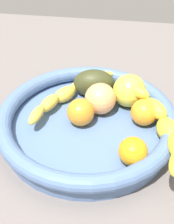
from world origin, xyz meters
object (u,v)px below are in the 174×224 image
(orange_mid_left, at_px, (81,111))
(banana_draped_right, at_px, (163,126))
(banana_draped_left, at_px, (67,94))
(peach_blush, at_px, (100,99))
(orange_mid_right, at_px, (144,112))
(fruit_bowl, at_px, (87,122))
(apple_yellow, at_px, (129,91))
(orange_front, at_px, (133,151))
(avocado_dark, at_px, (95,83))

(orange_mid_left, bearing_deg, banana_draped_right, -100.35)
(banana_draped_left, distance_m, peach_blush, 0.08)
(orange_mid_left, height_order, peach_blush, peach_blush)
(orange_mid_left, xyz_separation_m, orange_mid_right, (0.02, -0.13, -0.00))
(banana_draped_left, relative_size, orange_mid_right, 3.95)
(fruit_bowl, distance_m, orange_mid_right, 0.12)
(orange_mid_left, bearing_deg, orange_mid_right, -82.98)
(orange_mid_left, distance_m, peach_blush, 0.05)
(orange_mid_left, xyz_separation_m, apple_yellow, (0.07, -0.09, 0.01))
(orange_mid_left, bearing_deg, apple_yellow, -51.41)
(banana_draped_left, distance_m, orange_mid_left, 0.08)
(fruit_bowl, distance_m, banana_draped_right, 0.15)
(orange_front, relative_size, orange_mid_right, 0.95)
(banana_draped_left, distance_m, avocado_dark, 0.07)
(orange_front, bearing_deg, peach_blush, 28.31)
(avocado_dark, bearing_deg, orange_mid_left, 170.70)
(banana_draped_left, bearing_deg, banana_draped_right, -114.60)
(banana_draped_left, relative_size, avocado_dark, 2.31)
(fruit_bowl, distance_m, peach_blush, 0.06)
(banana_draped_left, xyz_separation_m, banana_draped_right, (-0.09, -0.20, 0.01))
(fruit_bowl, relative_size, apple_yellow, 5.12)
(fruit_bowl, xyz_separation_m, banana_draped_left, (0.07, 0.05, 0.02))
(fruit_bowl, bearing_deg, orange_front, -133.89)
(orange_mid_right, bearing_deg, banana_draped_left, 74.10)
(apple_yellow, height_order, peach_blush, apple_yellow)
(banana_draped_left, distance_m, orange_mid_right, 0.17)
(orange_mid_right, height_order, apple_yellow, apple_yellow)
(fruit_bowl, xyz_separation_m, orange_mid_right, (0.02, -0.11, 0.02))
(avocado_dark, bearing_deg, orange_front, -155.10)
(orange_mid_left, bearing_deg, avocado_dark, -9.30)
(orange_mid_left, distance_m, orange_mid_right, 0.13)
(banana_draped_right, bearing_deg, orange_mid_right, 38.05)
(fruit_bowl, height_order, orange_front, orange_front)
(apple_yellow, bearing_deg, banana_draped_right, -146.76)
(fruit_bowl, bearing_deg, avocado_dark, -1.93)
(orange_mid_left, xyz_separation_m, avocado_dark, (0.10, -0.02, 0.00))
(orange_front, xyz_separation_m, orange_mid_left, (0.10, 0.11, 0.00))
(orange_mid_left, distance_m, apple_yellow, 0.12)
(apple_yellow, relative_size, avocado_dark, 0.77)
(orange_front, height_order, orange_mid_right, orange_mid_right)
(banana_draped_left, distance_m, apple_yellow, 0.14)
(orange_mid_right, relative_size, peach_blush, 0.82)
(fruit_bowl, relative_size, banana_draped_left, 1.71)
(orange_mid_right, height_order, avocado_dark, avocado_dark)
(banana_draped_right, bearing_deg, fruit_bowl, 80.32)
(banana_draped_right, height_order, avocado_dark, banana_draped_right)
(fruit_bowl, distance_m, orange_front, 0.13)
(fruit_bowl, bearing_deg, orange_mid_right, -80.11)
(avocado_dark, bearing_deg, fruit_bowl, 178.07)
(fruit_bowl, height_order, orange_mid_left, orange_mid_left)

